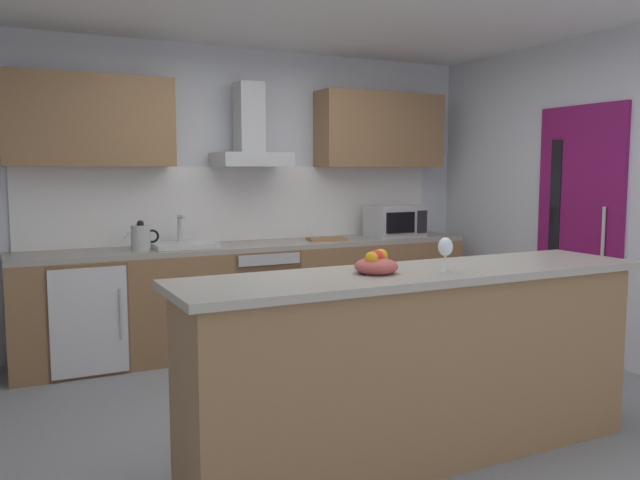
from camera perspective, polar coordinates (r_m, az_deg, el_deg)
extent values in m
cube|color=gray|center=(4.34, 2.89, -14.62)|extent=(5.52, 5.00, 0.02)
cube|color=silver|center=(5.94, -6.87, 3.90)|extent=(5.52, 0.12, 2.60)
cube|color=silver|center=(5.59, 24.19, 3.26)|extent=(0.12, 5.00, 2.60)
cube|color=white|center=(5.88, -6.62, 3.20)|extent=(3.84, 0.02, 0.66)
cube|color=olive|center=(5.69, -5.46, -5.01)|extent=(3.97, 0.60, 0.86)
cube|color=#9E998E|center=(5.62, -5.50, -0.50)|extent=(3.97, 0.60, 0.04)
cube|color=olive|center=(3.53, 8.67, -11.12)|extent=(2.52, 0.52, 0.97)
cube|color=#9E998E|center=(3.41, 8.81, -2.95)|extent=(2.62, 0.64, 0.04)
cube|color=olive|center=(5.42, -19.61, 9.83)|extent=(1.27, 0.32, 0.70)
cube|color=olive|center=(6.32, 5.33, 9.59)|extent=(1.27, 0.32, 0.70)
cube|color=#7A1456|center=(5.70, 21.80, 0.64)|extent=(0.04, 0.85, 2.05)
cube|color=black|center=(5.83, 19.93, 1.84)|extent=(0.01, 0.11, 1.31)
cylinder|color=#B7BABC|center=(5.49, 23.63, 0.37)|extent=(0.03, 0.03, 0.45)
cube|color=slate|center=(5.66, -5.54, -4.76)|extent=(0.60, 0.56, 0.80)
cube|color=black|center=(5.41, -4.42, -5.96)|extent=(0.50, 0.02, 0.48)
cube|color=#B7BABC|center=(5.34, -4.45, -1.72)|extent=(0.54, 0.02, 0.09)
cylinder|color=#B7BABC|center=(5.33, -4.30, -3.51)|extent=(0.49, 0.02, 0.02)
cube|color=white|center=(5.34, -20.01, -6.16)|extent=(0.58, 0.56, 0.85)
cube|color=silver|center=(5.06, -19.63, -6.83)|extent=(0.55, 0.02, 0.80)
cylinder|color=#B7BABC|center=(5.06, -17.12, -6.24)|extent=(0.02, 0.02, 0.38)
cube|color=#B7BABC|center=(6.19, 6.60, 1.68)|extent=(0.50, 0.36, 0.30)
cube|color=black|center=(5.99, 7.11, 1.53)|extent=(0.30, 0.02, 0.19)
cube|color=black|center=(6.13, 8.98, 1.60)|extent=(0.10, 0.01, 0.21)
cube|color=silver|center=(5.40, -11.90, -0.44)|extent=(0.50, 0.40, 0.04)
cylinder|color=#B7BABC|center=(5.51, -12.26, 0.82)|extent=(0.03, 0.03, 0.26)
cylinder|color=#B7BABC|center=(5.42, -12.08, 2.01)|extent=(0.03, 0.16, 0.03)
cylinder|color=#B7BABC|center=(5.27, -15.49, 0.17)|extent=(0.15, 0.15, 0.20)
sphere|color=black|center=(5.26, -15.52, 1.38)|extent=(0.06, 0.06, 0.06)
cone|color=#B7BABC|center=(5.25, -16.57, 0.55)|extent=(0.09, 0.04, 0.07)
torus|color=black|center=(5.29, -14.53, 0.33)|extent=(0.11, 0.02, 0.11)
cube|color=#B7BABC|center=(5.65, -6.03, 7.04)|extent=(0.62, 0.45, 0.12)
cube|color=#B7BABC|center=(5.72, -6.25, 10.65)|extent=(0.22, 0.22, 0.60)
cylinder|color=silver|center=(3.36, 10.92, -2.74)|extent=(0.07, 0.07, 0.01)
cylinder|color=silver|center=(3.35, 10.94, -1.93)|extent=(0.01, 0.01, 0.09)
ellipsoid|color=silver|center=(3.34, 10.97, -0.59)|extent=(0.08, 0.08, 0.10)
ellipsoid|color=#B24C47|center=(3.26, 4.97, -2.33)|extent=(0.22, 0.22, 0.09)
sphere|color=orange|center=(3.22, 4.55, -1.61)|extent=(0.07, 0.07, 0.07)
sphere|color=orange|center=(3.31, 5.37, -1.39)|extent=(0.07, 0.07, 0.07)
sphere|color=red|center=(3.26, 4.98, -1.50)|extent=(0.07, 0.07, 0.07)
cube|color=#9E7247|center=(5.83, 0.60, 0.08)|extent=(0.38, 0.28, 0.02)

